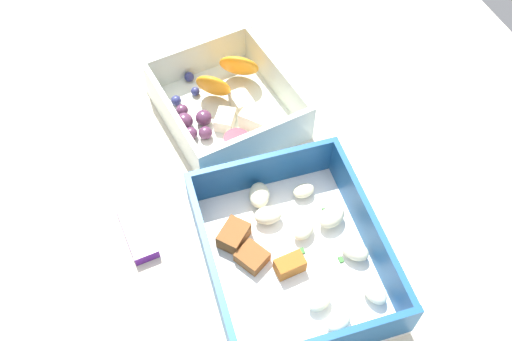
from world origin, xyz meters
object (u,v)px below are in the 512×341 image
(fruit_bowl, at_px, (226,104))
(pasta_container, at_px, (292,253))
(paper_cup_liner, at_px, (182,47))
(candy_bar, at_px, (137,229))

(fruit_bowl, bearing_deg, pasta_container, 179.68)
(paper_cup_liner, bearing_deg, fruit_bowl, -170.62)
(pasta_container, distance_m, fruit_bowl, 0.20)
(fruit_bowl, distance_m, paper_cup_liner, 0.12)
(pasta_container, bearing_deg, candy_bar, 61.91)
(fruit_bowl, height_order, paper_cup_liner, fruit_bowl)
(candy_bar, xyz_separation_m, paper_cup_liner, (0.23, -0.11, 0.00))
(fruit_bowl, relative_size, candy_bar, 2.47)
(candy_bar, bearing_deg, pasta_container, -121.61)
(fruit_bowl, relative_size, paper_cup_liner, 4.41)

